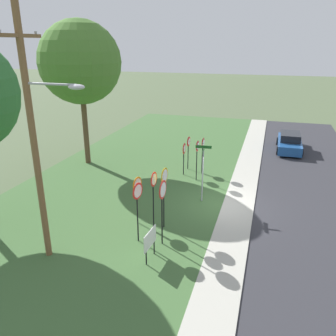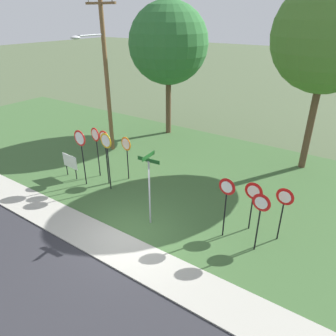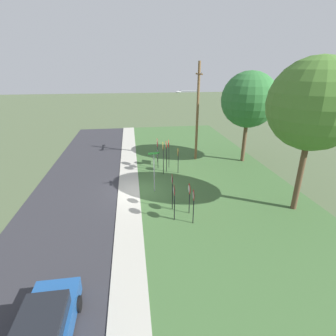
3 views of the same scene
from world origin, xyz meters
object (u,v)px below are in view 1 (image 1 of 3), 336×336
(stop_sign_near_left, at_px, (154,190))
(yield_sign_near_left, at_px, (189,145))
(stop_sign_far_center, at_px, (164,185))
(yield_sign_far_left, at_px, (184,152))
(yield_sign_near_right, at_px, (203,147))
(utility_pole, at_px, (36,133))
(yield_sign_far_right, at_px, (197,151))
(notice_board, at_px, (150,240))
(oak_tree_right, at_px, (80,63))
(stop_sign_far_left, at_px, (138,200))
(parked_sedan_distant, at_px, (290,142))
(stop_sign_far_right, at_px, (137,190))
(street_name_post, at_px, (203,169))
(stop_sign_near_right, at_px, (163,198))

(stop_sign_near_left, distance_m, yield_sign_near_left, 8.33)
(stop_sign_far_center, xyz_separation_m, yield_sign_far_left, (6.73, 0.79, -0.55))
(stop_sign_near_left, xyz_separation_m, yield_sign_near_right, (7.81, -0.61, -0.28))
(stop_sign_far_center, bearing_deg, utility_pole, 138.15)
(yield_sign_far_right, height_order, notice_board, yield_sign_far_right)
(yield_sign_far_right, bearing_deg, oak_tree_right, 87.07)
(stop_sign_far_center, distance_m, yield_sign_far_right, 6.06)
(stop_sign_far_left, distance_m, parked_sedan_distant, 17.15)
(stop_sign_far_left, bearing_deg, stop_sign_far_center, -14.56)
(stop_sign_far_right, distance_m, parked_sedan_distant, 16.04)
(yield_sign_near_left, height_order, notice_board, yield_sign_near_left)
(stop_sign_far_left, xyz_separation_m, yield_sign_near_right, (8.79, -0.96, -0.19))
(yield_sign_far_right, xyz_separation_m, parked_sedan_distant, (8.34, -5.59, -1.24))
(stop_sign_far_center, relative_size, parked_sedan_distant, 0.63)
(yield_sign_far_left, distance_m, oak_tree_right, 8.76)
(stop_sign_far_left, relative_size, street_name_post, 0.87)
(yield_sign_near_left, distance_m, street_name_post, 4.97)
(stop_sign_near_left, distance_m, stop_sign_far_left, 1.05)
(stop_sign_far_left, height_order, yield_sign_far_right, stop_sign_far_left)
(stop_sign_far_center, xyz_separation_m, utility_pole, (-3.39, 3.63, 2.89))
(yield_sign_near_right, bearing_deg, stop_sign_near_right, -174.67)
(stop_sign_far_center, height_order, stop_sign_far_right, stop_sign_far_center)
(stop_sign_near_left, distance_m, yield_sign_near_right, 7.83)
(stop_sign_far_left, distance_m, yield_sign_far_right, 7.54)
(utility_pole, bearing_deg, stop_sign_far_center, -46.92)
(yield_sign_near_left, distance_m, yield_sign_far_right, 2.06)
(stop_sign_far_right, height_order, yield_sign_near_left, stop_sign_far_right)
(stop_sign_far_center, distance_m, yield_sign_far_left, 6.80)
(parked_sedan_distant, bearing_deg, yield_sign_far_right, 145.91)
(street_name_post, bearing_deg, yield_sign_far_left, 23.68)
(stop_sign_far_center, distance_m, street_name_post, 3.43)
(yield_sign_near_left, height_order, yield_sign_far_right, yield_sign_far_right)
(yield_sign_near_right, height_order, parked_sedan_distant, yield_sign_near_right)
(stop_sign_far_center, xyz_separation_m, stop_sign_far_right, (0.03, 1.29, -0.43))
(utility_pole, height_order, notice_board, utility_pole)
(street_name_post, relative_size, utility_pole, 0.33)
(notice_board, relative_size, oak_tree_right, 0.13)
(yield_sign_near_right, bearing_deg, stop_sign_near_left, -179.63)
(yield_sign_far_right, bearing_deg, notice_board, -175.24)
(oak_tree_right, bearing_deg, street_name_post, -113.44)
(stop_sign_far_left, bearing_deg, utility_pole, 135.02)
(stop_sign_far_right, relative_size, yield_sign_far_left, 1.10)
(oak_tree_right, bearing_deg, stop_sign_far_center, -132.23)
(stop_sign_far_center, distance_m, yield_sign_near_right, 7.37)
(stop_sign_near_left, distance_m, stop_sign_far_right, 1.12)
(yield_sign_near_right, bearing_deg, yield_sign_far_right, -178.87)
(utility_pole, bearing_deg, yield_sign_near_right, -19.92)
(notice_board, bearing_deg, stop_sign_far_right, 34.30)
(stop_sign_near_left, bearing_deg, stop_sign_far_center, -33.99)
(yield_sign_near_left, xyz_separation_m, utility_pole, (-11.25, 2.85, 3.35))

